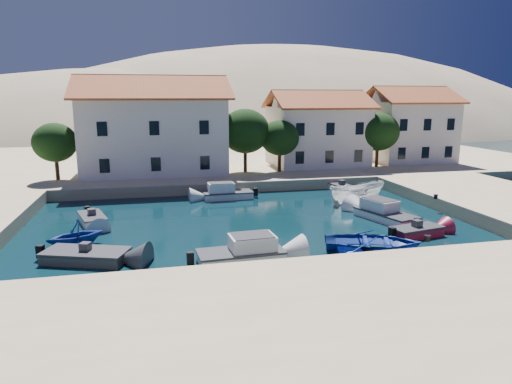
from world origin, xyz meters
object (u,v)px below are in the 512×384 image
building_left (154,124)px  cabin_cruiser_south (241,253)px  rowboat_south (372,250)px  boat_east (356,203)px  building_right (408,123)px  building_mid (317,127)px  cabin_cruiser_east (386,214)px

building_left → cabin_cruiser_south: 26.28m
rowboat_south → boat_east: (4.12, 10.98, 0.00)m
rowboat_south → boat_east: boat_east is taller
building_right → building_mid: bearing=-175.2°
building_right → cabin_cruiser_east: bearing=-123.6°
cabin_cruiser_south → boat_east: bearing=40.2°
cabin_cruiser_south → cabin_cruiser_east: 13.04m
rowboat_south → cabin_cruiser_south: bearing=110.8°
cabin_cruiser_south → cabin_cruiser_east: (11.64, 5.89, 0.00)m
building_right → cabin_cruiser_east: 26.26m
building_right → boat_east: bearing=-130.9°
cabin_cruiser_south → boat_east: 16.36m
cabin_cruiser_east → boat_east: cabin_cruiser_east is taller
rowboat_south → building_mid: bearing=5.9°
building_left → cabin_cruiser_east: (15.75, -19.49, -5.46)m
building_mid → cabin_cruiser_south: 30.18m
building_mid → cabin_cruiser_south: size_ratio=2.23×
building_mid → boat_east: bearing=-97.5°
building_mid → cabin_cruiser_east: 21.15m
building_left → boat_east: size_ratio=2.95×
building_right → cabin_cruiser_east: size_ratio=1.84×
cabin_cruiser_south → rowboat_south: (7.78, 0.23, -0.48)m
building_mid → rowboat_south: bearing=-103.2°
building_right → cabin_cruiser_south: size_ratio=2.01×
building_right → rowboat_south: building_right is taller
cabin_cruiser_east → boat_east: bearing=-19.8°
cabin_cruiser_south → boat_east: (11.90, 11.21, -0.48)m
boat_east → building_right: bearing=-46.5°
cabin_cruiser_south → cabin_cruiser_east: size_ratio=0.91×
building_left → rowboat_south: building_left is taller
cabin_cruiser_south → boat_east: cabin_cruiser_south is taller
cabin_cruiser_south → building_left: bearing=96.1°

